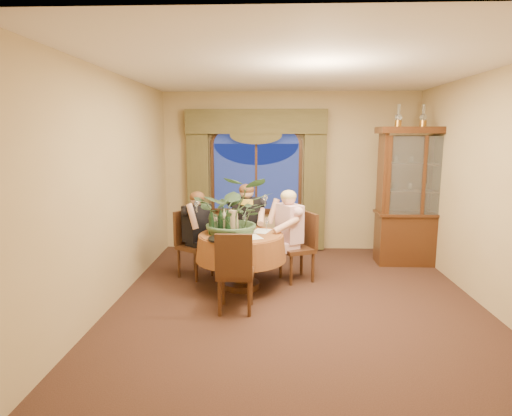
{
  "coord_description": "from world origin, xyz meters",
  "views": [
    {
      "loc": [
        -0.31,
        -5.16,
        2.04
      ],
      "look_at": [
        -0.52,
        0.38,
        1.1
      ],
      "focal_mm": 30.0,
      "sensor_mm": 36.0,
      "label": 1
    }
  ],
  "objects_px": {
    "person_back": "(197,234)",
    "stoneware_vase": "(233,221)",
    "oil_lamp_left": "(399,116)",
    "oil_lamp_center": "(423,116)",
    "dining_table": "(241,261)",
    "wine_bottle_1": "(221,221)",
    "person_scarf": "(247,228)",
    "centerpiece_plant": "(235,184)",
    "chair_right": "(297,247)",
    "person_pink": "(289,235)",
    "chair_back_right": "(246,239)",
    "chair_front_left": "(236,271)",
    "olive_bowl": "(244,233)",
    "wine_bottle_4": "(228,223)",
    "chair_back": "(195,245)",
    "wine_bottle_0": "(211,222)",
    "wine_bottle_3": "(223,219)",
    "china_cabinet": "(418,197)",
    "oil_lamp_right": "(449,115)",
    "wine_bottle_2": "(224,221)"
  },
  "relations": [
    {
      "from": "person_back",
      "to": "stoneware_vase",
      "type": "height_order",
      "value": "person_back"
    },
    {
      "from": "oil_lamp_left",
      "to": "oil_lamp_center",
      "type": "distance_m",
      "value": 0.38
    },
    {
      "from": "dining_table",
      "to": "wine_bottle_1",
      "type": "xyz_separation_m",
      "value": [
        -0.27,
        0.0,
        0.54
      ]
    },
    {
      "from": "person_scarf",
      "to": "centerpiece_plant",
      "type": "bearing_deg",
      "value": 81.67
    },
    {
      "from": "chair_right",
      "to": "person_pink",
      "type": "xyz_separation_m",
      "value": [
        -0.11,
        0.04,
        0.17
      ]
    },
    {
      "from": "wine_bottle_1",
      "to": "chair_back_right",
      "type": "bearing_deg",
      "value": 70.2
    },
    {
      "from": "stoneware_vase",
      "to": "chair_front_left",
      "type": "bearing_deg",
      "value": -83.0
    },
    {
      "from": "person_back",
      "to": "olive_bowl",
      "type": "distance_m",
      "value": 0.88
    },
    {
      "from": "wine_bottle_4",
      "to": "chair_back_right",
      "type": "bearing_deg",
      "value": 78.25
    },
    {
      "from": "chair_right",
      "to": "person_pink",
      "type": "distance_m",
      "value": 0.2
    },
    {
      "from": "dining_table",
      "to": "person_pink",
      "type": "height_order",
      "value": "person_pink"
    },
    {
      "from": "chair_right",
      "to": "chair_back",
      "type": "bearing_deg",
      "value": 61.9
    },
    {
      "from": "chair_right",
      "to": "wine_bottle_0",
      "type": "distance_m",
      "value": 1.29
    },
    {
      "from": "stoneware_vase",
      "to": "wine_bottle_3",
      "type": "distance_m",
      "value": 0.18
    },
    {
      "from": "chair_right",
      "to": "person_pink",
      "type": "relative_size",
      "value": 0.74
    },
    {
      "from": "china_cabinet",
      "to": "person_scarf",
      "type": "height_order",
      "value": "china_cabinet"
    },
    {
      "from": "oil_lamp_left",
      "to": "oil_lamp_right",
      "type": "relative_size",
      "value": 1.0
    },
    {
      "from": "person_scarf",
      "to": "wine_bottle_4",
      "type": "bearing_deg",
      "value": 78.97
    },
    {
      "from": "oil_lamp_right",
      "to": "china_cabinet",
      "type": "bearing_deg",
      "value": 180.0
    },
    {
      "from": "olive_bowl",
      "to": "wine_bottle_4",
      "type": "distance_m",
      "value": 0.26
    },
    {
      "from": "wine_bottle_0",
      "to": "wine_bottle_1",
      "type": "xyz_separation_m",
      "value": [
        0.12,
        0.05,
        0.0
      ]
    },
    {
      "from": "stoneware_vase",
      "to": "centerpiece_plant",
      "type": "height_order",
      "value": "centerpiece_plant"
    },
    {
      "from": "person_pink",
      "to": "wine_bottle_3",
      "type": "xyz_separation_m",
      "value": [
        -0.91,
        -0.21,
        0.27
      ]
    },
    {
      "from": "dining_table",
      "to": "centerpiece_plant",
      "type": "xyz_separation_m",
      "value": [
        -0.09,
        0.11,
        1.02
      ]
    },
    {
      "from": "chair_back_right",
      "to": "chair_front_left",
      "type": "bearing_deg",
      "value": 90.11
    },
    {
      "from": "centerpiece_plant",
      "to": "china_cabinet",
      "type": "bearing_deg",
      "value": 21.7
    },
    {
      "from": "chair_back_right",
      "to": "stoneware_vase",
      "type": "relative_size",
      "value": 3.16
    },
    {
      "from": "oil_lamp_left",
      "to": "stoneware_vase",
      "type": "bearing_deg",
      "value": -154.73
    },
    {
      "from": "chair_back",
      "to": "wine_bottle_3",
      "type": "xyz_separation_m",
      "value": [
        0.45,
        -0.26,
        0.44
      ]
    },
    {
      "from": "dining_table",
      "to": "chair_back_right",
      "type": "bearing_deg",
      "value": 89.15
    },
    {
      "from": "chair_right",
      "to": "chair_back",
      "type": "xyz_separation_m",
      "value": [
        -1.46,
        0.1,
        0.0
      ]
    },
    {
      "from": "person_scarf",
      "to": "wine_bottle_4",
      "type": "distance_m",
      "value": 0.89
    },
    {
      "from": "chair_back",
      "to": "person_back",
      "type": "distance_m",
      "value": 0.15
    },
    {
      "from": "person_scarf",
      "to": "dining_table",
      "type": "bearing_deg",
      "value": 90.0
    },
    {
      "from": "dining_table",
      "to": "wine_bottle_4",
      "type": "distance_m",
      "value": 0.57
    },
    {
      "from": "chair_back",
      "to": "wine_bottle_2",
      "type": "relative_size",
      "value": 2.91
    },
    {
      "from": "oil_lamp_center",
      "to": "person_back",
      "type": "relative_size",
      "value": 0.27
    },
    {
      "from": "person_pink",
      "to": "stoneware_vase",
      "type": "bearing_deg",
      "value": 81.81
    },
    {
      "from": "stoneware_vase",
      "to": "wine_bottle_3",
      "type": "xyz_separation_m",
      "value": [
        -0.14,
        0.11,
        0.01
      ]
    },
    {
      "from": "oil_lamp_center",
      "to": "chair_back_right",
      "type": "distance_m",
      "value": 3.31
    },
    {
      "from": "stoneware_vase",
      "to": "wine_bottle_1",
      "type": "height_order",
      "value": "wine_bottle_1"
    },
    {
      "from": "china_cabinet",
      "to": "person_scarf",
      "type": "relative_size",
      "value": 1.62
    },
    {
      "from": "olive_bowl",
      "to": "wine_bottle_1",
      "type": "distance_m",
      "value": 0.35
    },
    {
      "from": "oil_lamp_right",
      "to": "wine_bottle_2",
      "type": "bearing_deg",
      "value": -160.09
    },
    {
      "from": "china_cabinet",
      "to": "person_pink",
      "type": "distance_m",
      "value": 2.27
    },
    {
      "from": "chair_back",
      "to": "person_scarf",
      "type": "height_order",
      "value": "person_scarf"
    },
    {
      "from": "person_back",
      "to": "chair_back",
      "type": "bearing_deg",
      "value": -11.72
    },
    {
      "from": "chair_right",
      "to": "wine_bottle_1",
      "type": "xyz_separation_m",
      "value": [
        -1.04,
        -0.34,
        0.44
      ]
    },
    {
      "from": "centerpiece_plant",
      "to": "wine_bottle_1",
      "type": "relative_size",
      "value": 3.49
    },
    {
      "from": "olive_bowl",
      "to": "stoneware_vase",
      "type": "bearing_deg",
      "value": 149.17
    }
  ]
}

